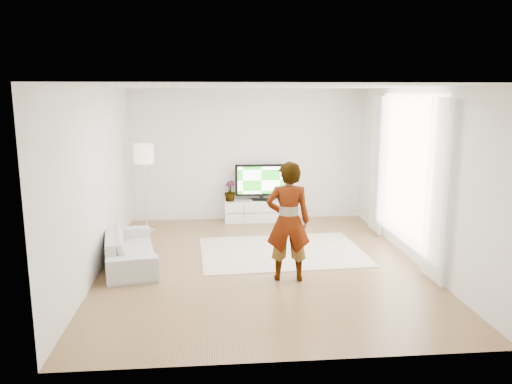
{
  "coord_description": "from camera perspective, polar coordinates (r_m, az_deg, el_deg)",
  "views": [
    {
      "loc": [
        -0.77,
        -7.63,
        2.7
      ],
      "look_at": [
        -0.04,
        0.4,
        1.1
      ],
      "focal_mm": 35.0,
      "sensor_mm": 36.0,
      "label": 1
    }
  ],
  "objects": [
    {
      "name": "floor",
      "position": [
        8.13,
        0.57,
        -8.19
      ],
      "size": [
        6.0,
        6.0,
        0.0
      ],
      "primitive_type": "plane",
      "color": "#A17448",
      "rests_on": "ground"
    },
    {
      "name": "ceiling",
      "position": [
        7.67,
        0.61,
        11.95
      ],
      "size": [
        6.0,
        6.0,
        0.0
      ],
      "primitive_type": "plane",
      "color": "white",
      "rests_on": "wall_back"
    },
    {
      "name": "wall_left",
      "position": [
        7.93,
        -17.69,
        1.24
      ],
      "size": [
        0.02,
        6.0,
        2.8
      ],
      "primitive_type": "cube",
      "color": "silver",
      "rests_on": "floor"
    },
    {
      "name": "wall_right",
      "position": [
        8.4,
        17.83,
        1.76
      ],
      "size": [
        0.02,
        6.0,
        2.8
      ],
      "primitive_type": "cube",
      "color": "silver",
      "rests_on": "floor"
    },
    {
      "name": "wall_back",
      "position": [
        10.73,
        -1.01,
        4.25
      ],
      "size": [
        5.0,
        0.02,
        2.8
      ],
      "primitive_type": "cube",
      "color": "silver",
      "rests_on": "floor"
    },
    {
      "name": "wall_front",
      "position": [
        4.87,
        4.13,
        -4.31
      ],
      "size": [
        5.0,
        0.02,
        2.8
      ],
      "primitive_type": "cube",
      "color": "silver",
      "rests_on": "floor"
    },
    {
      "name": "window",
      "position": [
        8.66,
        16.96,
        2.42
      ],
      "size": [
        0.01,
        2.6,
        2.5
      ],
      "primitive_type": "cube",
      "color": "white",
      "rests_on": "wall_right"
    },
    {
      "name": "curtain_near",
      "position": [
        7.47,
        20.05,
        0.11
      ],
      "size": [
        0.04,
        0.7,
        2.6
      ],
      "primitive_type": "cube",
      "color": "white",
      "rests_on": "floor"
    },
    {
      "name": "curtain_far",
      "position": [
        9.85,
        13.69,
        3.01
      ],
      "size": [
        0.04,
        0.7,
        2.6
      ],
      "primitive_type": "cube",
      "color": "white",
      "rests_on": "floor"
    },
    {
      "name": "media_console",
      "position": [
        10.74,
        0.62,
        -2.13
      ],
      "size": [
        1.59,
        0.45,
        0.45
      ],
      "color": "white",
      "rests_on": "floor"
    },
    {
      "name": "television",
      "position": [
        10.63,
        0.62,
        1.28
      ],
      "size": [
        1.12,
        0.22,
        0.78
      ],
      "color": "black",
      "rests_on": "media_console"
    },
    {
      "name": "game_console",
      "position": [
        10.75,
        4.31,
        -0.31
      ],
      "size": [
        0.09,
        0.17,
        0.22
      ],
      "rotation": [
        0.0,
        0.0,
        -0.22
      ],
      "color": "white",
      "rests_on": "media_console"
    },
    {
      "name": "potted_plant",
      "position": [
        10.6,
        -3.0,
        0.12
      ],
      "size": [
        0.32,
        0.32,
        0.44
      ],
      "primitive_type": "imported",
      "rotation": [
        0.0,
        0.0,
        -0.42
      ],
      "color": "#3F7238",
      "rests_on": "media_console"
    },
    {
      "name": "rug",
      "position": [
        8.72,
        2.96,
        -6.8
      ],
      "size": [
        2.87,
        2.14,
        0.01
      ],
      "primitive_type": "cube",
      "rotation": [
        0.0,
        0.0,
        0.05
      ],
      "color": "beige",
      "rests_on": "floor"
    },
    {
      "name": "player",
      "position": [
        7.21,
        3.69,
        -3.36
      ],
      "size": [
        0.68,
        0.48,
        1.75
      ],
      "primitive_type": "imported",
      "rotation": [
        0.0,
        0.0,
        3.04
      ],
      "color": "#334772",
      "rests_on": "rug"
    },
    {
      "name": "sofa",
      "position": [
        8.26,
        -14.2,
        -6.2
      ],
      "size": [
        1.09,
        2.01,
        0.56
      ],
      "primitive_type": "imported",
      "rotation": [
        0.0,
        0.0,
        1.76
      ],
      "color": "#BBBBB6",
      "rests_on": "floor"
    },
    {
      "name": "floor_lamp",
      "position": [
        9.96,
        -12.68,
        3.86
      ],
      "size": [
        0.39,
        0.39,
        1.74
      ],
      "color": "silver",
      "rests_on": "floor"
    }
  ]
}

